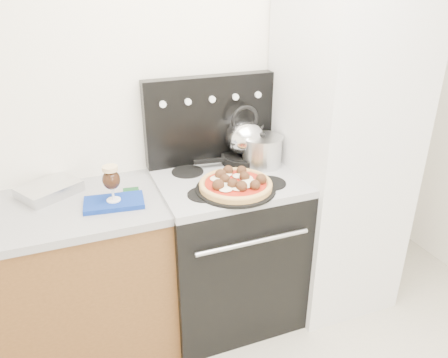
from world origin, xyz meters
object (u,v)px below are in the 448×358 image
pizza (236,183)px  skillet (244,158)px  stove_body (227,251)px  tea_kettle (245,135)px  fridge (339,157)px  base_cabinet (26,295)px  stock_pot (262,152)px  pizza_pan (236,189)px  beer_glass (112,183)px  oven_mitt (114,203)px

pizza → skillet: bearing=59.7°
stove_body → tea_kettle: 0.69m
fridge → tea_kettle: 0.58m
base_cabinet → pizza: pizza is taller
base_cabinet → stock_pot: size_ratio=6.41×
pizza_pan → tea_kettle: (0.19, 0.32, 0.16)m
stove_body → pizza: pizza is taller
stove_body → pizza: size_ratio=2.35×
beer_glass → pizza: beer_glass is taller
skillet → tea_kettle: bearing=0.0°
fridge → beer_glass: size_ratio=10.25×
tea_kettle → skillet: bearing=0.0°
base_cabinet → tea_kettle: 1.45m
tea_kettle → stock_pot: size_ratio=1.09×
tea_kettle → stove_body: bearing=-117.7°
skillet → tea_kettle: (0.00, 0.00, 0.15)m
skillet → oven_mitt: bearing=-164.4°
skillet → pizza_pan: bearing=-120.3°
fridge → tea_kettle: size_ratio=7.74×
pizza_pan → stock_pot: 0.37m
pizza → fridge: bearing=10.4°
fridge → stock_pot: bearing=165.7°
oven_mitt → pizza: bearing=-9.8°
oven_mitt → pizza_pan: 0.61m
pizza_pan → pizza: pizza is taller
base_cabinet → stock_pot: 1.47m
pizza → tea_kettle: bearing=59.7°
fridge → pizza: 0.73m
base_cabinet → skillet: skillet is taller
base_cabinet → pizza: bearing=-9.4°
pizza_pan → skillet: size_ratio=1.53×
beer_glass → oven_mitt: bearing=0.0°
pizza_pan → stove_body: bearing=84.3°
base_cabinet → tea_kettle: (1.28, 0.14, 0.66)m
beer_glass → pizza: size_ratio=0.50×
stove_body → stock_pot: bearing=19.8°
base_cabinet → beer_glass: bearing=-9.0°
stove_body → beer_glass: bearing=-175.2°
base_cabinet → skillet: (1.28, 0.14, 0.51)m
fridge → tea_kettle: bearing=159.8°
pizza_pan → base_cabinet: bearing=170.6°
stove_body → oven_mitt: oven_mitt is taller
pizza → tea_kettle: (0.19, 0.32, 0.13)m
base_cabinet → oven_mitt: oven_mitt is taller
stove_body → beer_glass: size_ratio=4.75×
stove_body → base_cabinet: bearing=178.7°
fridge → stock_pot: 0.47m
fridge → pizza: bearing=-169.6°
base_cabinet → fridge: bearing=-1.6°
stock_pot → stove_body: bearing=-160.2°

